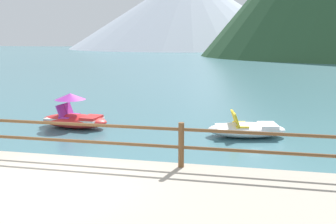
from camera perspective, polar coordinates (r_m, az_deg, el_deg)
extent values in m
plane|color=#3D6B75|center=(46.46, 7.64, 6.75)|extent=(200.00, 200.00, 0.00)
cylinder|color=brown|center=(8.18, 1.93, -4.80)|extent=(0.12, 0.12, 0.95)
cylinder|color=brown|center=(8.83, -13.44, -1.72)|extent=(23.80, 0.07, 0.07)
cylinder|color=brown|center=(8.92, -13.34, -4.11)|extent=(23.80, 0.07, 0.07)
ellipsoid|color=white|center=(12.62, 11.30, -2.54)|extent=(2.61, 1.62, 0.44)
cube|color=silver|center=(12.61, 11.31, -2.20)|extent=(2.05, 1.31, 0.06)
cube|color=yellow|center=(12.34, 10.67, -2.12)|extent=(0.47, 0.47, 0.08)
cube|color=yellow|center=(12.26, 9.88, -1.12)|extent=(0.28, 0.43, 0.43)
cube|color=yellow|center=(12.79, 10.33, -1.66)|extent=(0.47, 0.47, 0.08)
cube|color=yellow|center=(12.71, 9.56, -0.70)|extent=(0.28, 0.43, 0.43)
cube|color=white|center=(12.73, 14.29, -1.92)|extent=(0.68, 0.90, 0.12)
ellipsoid|color=red|center=(14.04, -13.41, -1.26)|extent=(2.50, 1.30, 0.47)
cube|color=silver|center=(14.02, -13.42, -0.93)|extent=(1.95, 1.05, 0.06)
cube|color=purple|center=(13.92, -14.54, -0.77)|extent=(0.43, 0.43, 0.08)
cube|color=purple|center=(13.97, -15.21, 0.16)|extent=(0.24, 0.42, 0.43)
cube|color=purple|center=(14.29, -13.62, -0.44)|extent=(0.43, 0.43, 0.08)
cube|color=purple|center=(14.34, -14.28, 0.46)|extent=(0.24, 0.42, 0.43)
cube|color=red|center=(13.69, -11.03, -0.86)|extent=(0.59, 0.81, 0.12)
cone|color=purple|center=(13.95, -13.99, 2.20)|extent=(1.13, 1.13, 0.22)
cone|color=#284C2D|center=(81.81, 16.63, 14.55)|extent=(28.04, 28.04, 18.59)
cone|color=#A8B2C1|center=(125.57, 3.00, 14.44)|extent=(73.23, 73.23, 22.96)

